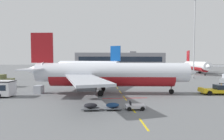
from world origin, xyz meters
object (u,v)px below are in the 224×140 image
Objects in this scene: airliner_foreground at (109,74)px; baggage_train at (113,106)px; uld_cargo_container at (39,89)px; apron_light_mast_far at (194,29)px; airliner_far_center at (88,66)px; pushback_tug at (217,90)px; airliner_mid_left at (196,66)px.

airliner_foreground reaches higher than baggage_train.
apron_light_mast_far is at bearing 29.92° from uld_cargo_container.
airliner_foreground is at bearing -82.38° from airliner_far_center.
pushback_tug is 35.70m from uld_cargo_container.
pushback_tug is 36.65m from apron_light_mast_far.
airliner_mid_left reaches higher than baggage_train.
airliner_mid_left is at bearing 48.47° from airliner_foreground.
uld_cargo_container is at bearing 173.65° from pushback_tug.
apron_light_mast_far reaches higher than uld_cargo_container.
apron_light_mast_far is at bearing 51.47° from baggage_train.
apron_light_mast_far is (46.55, 26.79, 16.71)m from uld_cargo_container.
airliner_mid_left is 51.49m from airliner_far_center.
uld_cargo_container is (-8.10, -43.90, -3.14)m from airliner_far_center.
uld_cargo_container is (-59.30, -49.33, -2.94)m from airliner_mid_left.
airliner_mid_left is 3.82× the size of baggage_train.
pushback_tug is 58.43m from airliner_mid_left.
airliner_foreground is 1.09× the size of airliner_far_center.
baggage_train is at bearing -125.55° from airliner_mid_left.
airliner_foreground is at bearing -138.74° from apron_light_mast_far.
pushback_tug is at bearing -6.31° from airliner_foreground.
airliner_far_center reaches higher than airliner_mid_left.
baggage_train is (-21.53, -10.19, -0.38)m from pushback_tug.
airliner_far_center is at bearing 97.62° from airliner_foreground.
airliner_mid_left is at bearing 65.91° from pushback_tug.
airliner_mid_left reaches higher than pushback_tug.
airliner_foreground is 5.63× the size of pushback_tug.
airliner_far_center is 58.43m from baggage_train.
airliner_foreground reaches higher than pushback_tug.
apron_light_mast_far is (11.07, 30.74, 16.61)m from pushback_tug.
airliner_foreground is 45.90m from airliner_far_center.
pushback_tug is 0.19× the size of airliner_far_center.
airliner_foreground is 1.06× the size of airliner_mid_left.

